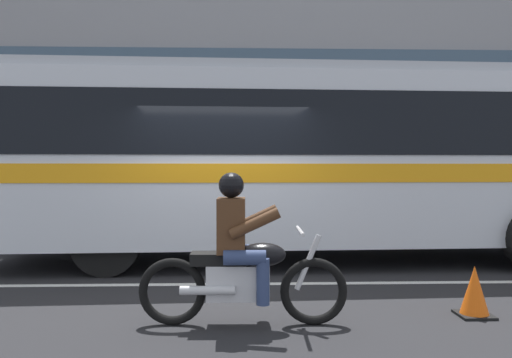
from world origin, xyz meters
name	(u,v)px	position (x,y,z in m)	size (l,w,h in m)	color
ground_plane	(225,275)	(0.00, 0.00, 0.00)	(60.00, 60.00, 0.00)	black
sidewalk_curb	(230,229)	(0.00, 5.10, 0.07)	(28.00, 3.80, 0.15)	#A39E93
lane_center_stripe	(224,284)	(0.00, -0.60, 0.00)	(26.60, 0.14, 0.01)	silver
office_building_facade	(231,12)	(0.00, 7.39, 6.11)	(28.00, 0.89, 12.20)	gray
transit_bus	(326,152)	(1.72, 1.19, 1.88)	(11.30, 3.03, 3.22)	silver
motorcycle_with_rider	(242,261)	(0.24, -2.43, 0.66)	(2.14, 0.64, 1.56)	black
fire_hydrant	(383,215)	(3.52, 4.00, 0.52)	(0.22, 0.30, 0.75)	gold
traffic_cone	(474,293)	(2.76, -2.21, 0.26)	(0.36, 0.36, 0.55)	#EA590F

